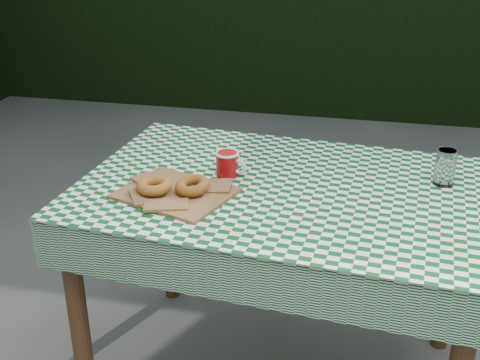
# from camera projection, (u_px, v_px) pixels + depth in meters

# --- Properties ---
(table) EXTENTS (1.30, 0.93, 0.75)m
(table) POSITION_uv_depth(u_px,v_px,m) (280.00, 289.00, 2.05)
(table) COLOR #55351D
(table) RESTS_ON ground
(tablecloth) EXTENTS (1.32, 0.95, 0.01)m
(tablecloth) POSITION_uv_depth(u_px,v_px,m) (283.00, 187.00, 1.89)
(tablecloth) COLOR #0A461C
(tablecloth) RESTS_ON table
(paper_bag) EXTENTS (0.38, 0.34, 0.02)m
(paper_bag) POSITION_uv_depth(u_px,v_px,m) (176.00, 192.00, 1.83)
(paper_bag) COLOR olive
(paper_bag) RESTS_ON tablecloth
(bagel_front) EXTENTS (0.12, 0.12, 0.03)m
(bagel_front) POSITION_uv_depth(u_px,v_px,m) (154.00, 186.00, 1.82)
(bagel_front) COLOR #A35F21
(bagel_front) RESTS_ON paper_bag
(bagel_back) EXTENTS (0.15, 0.15, 0.03)m
(bagel_back) POSITION_uv_depth(u_px,v_px,m) (192.00, 186.00, 1.82)
(bagel_back) COLOR #895E1C
(bagel_back) RESTS_ON paper_bag
(coffee_mug) EXTENTS (0.18, 0.18, 0.08)m
(coffee_mug) POSITION_uv_depth(u_px,v_px,m) (227.00, 164.00, 1.95)
(coffee_mug) COLOR #93090B
(coffee_mug) RESTS_ON tablecloth
(drinking_glass) EXTENTS (0.07, 0.07, 0.11)m
(drinking_glass) POSITION_uv_depth(u_px,v_px,m) (445.00, 167.00, 1.88)
(drinking_glass) COLOR silver
(drinking_glass) RESTS_ON tablecloth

